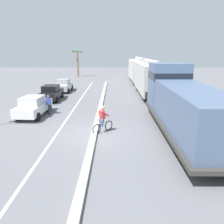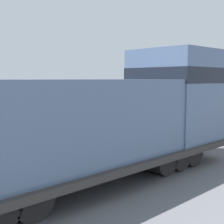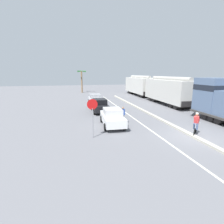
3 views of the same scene
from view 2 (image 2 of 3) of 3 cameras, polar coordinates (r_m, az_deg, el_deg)
The scene contains 9 objects.
ground_plane at distance 14.16m, azimuth -18.85°, elevation -6.95°, with size 120.00×120.00×0.00m, color slate.
median_curb at distance 17.45m, azimuth -0.64°, elevation -3.93°, with size 0.36×36.00×0.16m, color #B2AD9E.
lane_stripe at distance 19.26m, azimuth -5.52°, elevation -3.24°, with size 0.14×36.00×0.01m, color silver.
locomotive at distance 9.64m, azimuth -0.71°, elevation -1.78°, with size 3.10×11.61×4.20m.
parked_car_white at distance 20.41m, azimuth -14.90°, elevation -0.59°, with size 1.99×4.28×1.62m.
parked_car_black at distance 23.97m, azimuth -2.51°, elevation 0.57°, with size 1.85×4.21×1.62m.
parked_car_silver at distance 27.60m, azimuth 5.95°, elevation 1.27°, with size 1.87×4.22×1.62m.
cyclist at distance 13.68m, azimuth -16.88°, elevation -3.85°, with size 1.26×1.24×1.71m.
pedestrian_by_cars at distance 19.67m, azimuth -12.19°, elevation -0.68°, with size 0.34×0.22×1.62m.
Camera 2 is at (12.58, -5.70, 3.11)m, focal length 50.00 mm.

